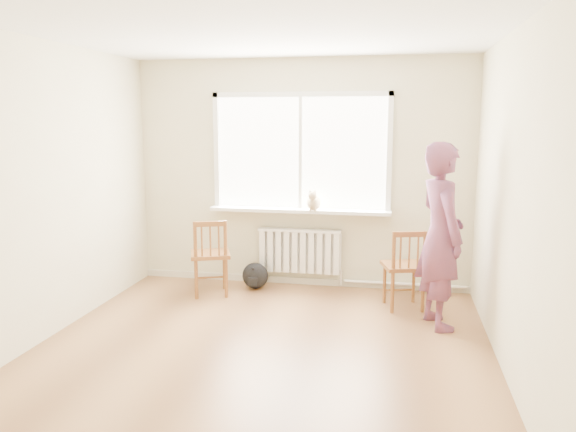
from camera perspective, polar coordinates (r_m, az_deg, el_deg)
The scene contains 13 objects.
floor at distance 4.89m, azimuth -3.30°, elevation -14.31°, with size 4.50×4.50×0.00m, color #98683E.
ceiling at distance 4.51m, azimuth -3.66°, elevation 18.77°, with size 4.50×4.50×0.00m, color white.
back_wall at distance 6.69m, azimuth 1.34°, elevation 4.27°, with size 4.00×0.01×2.70m, color beige.
window at distance 6.65m, azimuth 1.32°, elevation 6.93°, with size 2.12×0.05×1.42m.
windowsill at distance 6.64m, azimuth 1.17°, elevation 0.57°, with size 2.15×0.22×0.04m, color white.
radiator at distance 6.75m, azimuth 1.18°, elevation -3.51°, with size 1.00×0.12×0.55m.
heating_pipe at distance 6.79m, azimuth 11.75°, elevation -6.80°, with size 0.04×0.04×1.40m, color silver.
baseboard at distance 6.93m, azimuth 1.28°, elevation -6.59°, with size 4.00×0.03×0.08m, color beige.
chair_left at distance 6.46m, azimuth -7.89°, elevation -4.16°, with size 0.56×0.54×0.89m.
chair_right at distance 6.07m, azimuth 11.83°, elevation -5.29°, with size 0.52×0.51×0.86m.
person at distance 5.56m, azimuth 15.25°, elevation -1.95°, with size 0.65×0.43×1.79m, color #BD3F64.
cat at distance 6.51m, azimuth 2.63°, elevation 1.49°, with size 0.17×0.39×0.26m.
backpack at distance 6.73m, azimuth -3.34°, elevation -6.07°, with size 0.31×0.24×0.31m, color black.
Camera 1 is at (1.12, -4.32, 2.00)m, focal length 35.00 mm.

